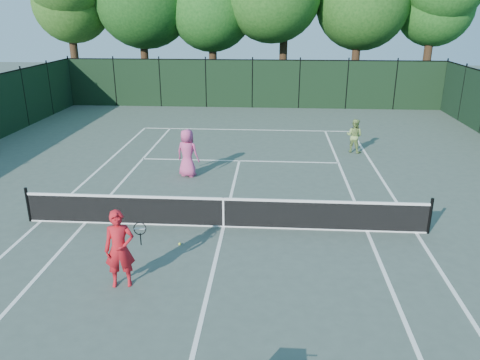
# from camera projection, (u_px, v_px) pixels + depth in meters

# --- Properties ---
(ground) EXTENTS (90.00, 90.00, 0.00)m
(ground) POSITION_uv_depth(u_px,v_px,m) (224.00, 227.00, 13.59)
(ground) COLOR #435148
(ground) RESTS_ON ground
(sideline_doubles_left) EXTENTS (0.10, 23.77, 0.01)m
(sideline_doubles_left) POSITION_uv_depth(u_px,v_px,m) (41.00, 221.00, 13.96)
(sideline_doubles_left) COLOR white
(sideline_doubles_left) RESTS_ON ground
(sideline_doubles_right) EXTENTS (0.10, 23.77, 0.01)m
(sideline_doubles_right) POSITION_uv_depth(u_px,v_px,m) (416.00, 233.00, 13.23)
(sideline_doubles_right) COLOR white
(sideline_doubles_right) RESTS_ON ground
(sideline_singles_left) EXTENTS (0.10, 23.77, 0.01)m
(sideline_singles_left) POSITION_uv_depth(u_px,v_px,m) (86.00, 222.00, 13.86)
(sideline_singles_left) COLOR white
(sideline_singles_left) RESTS_ON ground
(sideline_singles_right) EXTENTS (0.10, 23.77, 0.01)m
(sideline_singles_right) POSITION_uv_depth(u_px,v_px,m) (367.00, 231.00, 13.32)
(sideline_singles_right) COLOR white
(sideline_singles_right) RESTS_ON ground
(baseline_far) EXTENTS (10.97, 0.10, 0.01)m
(baseline_far) POSITION_uv_depth(u_px,v_px,m) (247.00, 130.00, 24.74)
(baseline_far) COLOR white
(baseline_far) RESTS_ON ground
(service_line_far) EXTENTS (8.23, 0.10, 0.01)m
(service_line_far) POSITION_uv_depth(u_px,v_px,m) (239.00, 161.00, 19.59)
(service_line_far) COLOR white
(service_line_far) RESTS_ON ground
(center_service_line) EXTENTS (0.10, 12.80, 0.01)m
(center_service_line) POSITION_uv_depth(u_px,v_px,m) (224.00, 227.00, 13.59)
(center_service_line) COLOR white
(center_service_line) RESTS_ON ground
(tennis_net) EXTENTS (11.69, 0.09, 1.06)m
(tennis_net) POSITION_uv_depth(u_px,v_px,m) (223.00, 212.00, 13.43)
(tennis_net) COLOR black
(tennis_net) RESTS_ON ground
(fence_far) EXTENTS (24.00, 0.05, 3.00)m
(fence_far) POSITION_uv_depth(u_px,v_px,m) (252.00, 84.00, 29.97)
(fence_far) COLOR black
(fence_far) RESTS_ON ground
(coach) EXTENTS (0.89, 0.78, 1.83)m
(coach) POSITION_uv_depth(u_px,v_px,m) (120.00, 249.00, 10.41)
(coach) COLOR red
(coach) RESTS_ON ground
(player_pink) EXTENTS (1.03, 0.84, 1.82)m
(player_pink) POSITION_uv_depth(u_px,v_px,m) (188.00, 153.00, 17.50)
(player_pink) COLOR #CC4881
(player_pink) RESTS_ON ground
(player_green) EXTENTS (0.91, 0.85, 1.49)m
(player_green) POSITION_uv_depth(u_px,v_px,m) (354.00, 136.00, 20.58)
(player_green) COLOR #83A452
(player_green) RESTS_ON ground
(loose_ball_midcourt) EXTENTS (0.07, 0.07, 0.07)m
(loose_ball_midcourt) POSITION_uv_depth(u_px,v_px,m) (180.00, 244.00, 12.52)
(loose_ball_midcourt) COLOR yellow
(loose_ball_midcourt) RESTS_ON ground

